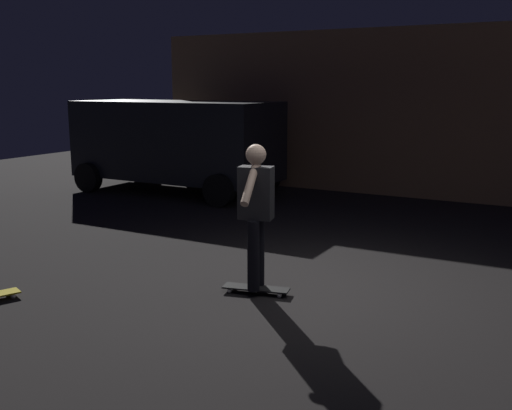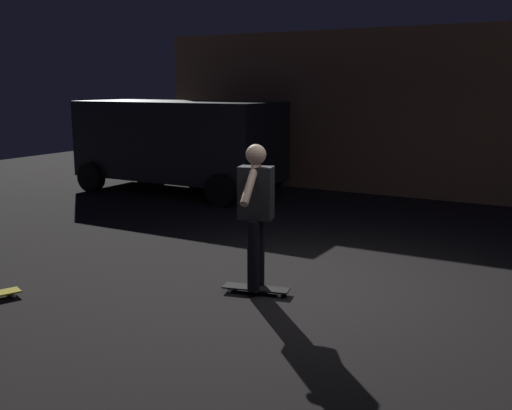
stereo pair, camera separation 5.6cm
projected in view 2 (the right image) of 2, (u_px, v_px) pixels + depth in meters
ground_plane at (316, 294)px, 6.98m from camera, size 28.00×28.00×0.00m
low_building at (406, 110)px, 14.62m from camera, size 10.92×3.95×3.58m
parked_van at (178, 141)px, 13.45m from camera, size 4.61×2.21×2.03m
skateboard_ridden at (256, 289)px, 7.00m from camera, size 0.81×0.37×0.07m
skater at (256, 206)px, 6.81m from camera, size 0.42×0.98×1.67m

